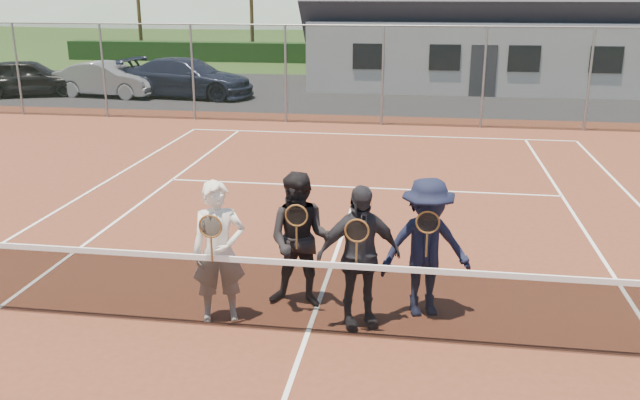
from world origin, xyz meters
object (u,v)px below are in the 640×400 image
object	(u,v)px
car_b	(108,79)
car_c	(188,78)
player_a	(219,252)
player_c	(359,257)
car_a	(29,77)
tennis_net	(308,294)
player_b	(301,241)
player_d	(426,248)

from	to	relation	value
car_b	car_c	world-z (taller)	car_c
player_a	player_c	bearing A→B (deg)	3.86
car_a	car_c	size ratio (longest dim) A/B	0.83
tennis_net	player_b	bearing A→B (deg)	106.00
player_a	car_c	bearing A→B (deg)	110.44
car_b	car_c	bearing A→B (deg)	-76.34
car_c	player_d	bearing A→B (deg)	-144.94
tennis_net	player_d	bearing A→B (deg)	28.73
car_c	player_a	xyz separation A→B (m)	(6.68, -17.92, 0.17)
car_c	car_a	bearing A→B (deg)	102.75
car_b	player_c	world-z (taller)	player_c
car_a	player_a	world-z (taller)	player_a
car_b	car_c	size ratio (longest dim) A/B	0.79
car_c	player_c	distance (m)	19.68
player_b	player_c	xyz separation A→B (m)	(0.79, -0.43, 0.00)
player_c	tennis_net	bearing A→B (deg)	-149.64
car_a	tennis_net	bearing A→B (deg)	-162.73
player_b	car_a	bearing A→B (deg)	129.74
car_b	player_d	distance (m)	21.06
car_b	player_b	size ratio (longest dim) A/B	2.27
player_d	tennis_net	bearing A→B (deg)	-151.27
player_c	car_c	bearing A→B (deg)	115.24
car_b	car_c	xyz separation A→B (m)	(3.16, 0.33, 0.08)
car_a	player_b	xyz separation A→B (m)	(13.93, -16.75, 0.19)
player_b	player_d	size ratio (longest dim) A/B	1.00
car_b	player_b	xyz separation A→B (m)	(10.76, -17.04, 0.25)
car_b	tennis_net	bearing A→B (deg)	-140.61
car_a	car_b	world-z (taller)	car_a
car_b	player_b	bearing A→B (deg)	-139.99
player_c	player_d	bearing A→B (deg)	27.55
car_a	tennis_net	xyz separation A→B (m)	(14.15, -17.52, -0.19)
car_a	player_c	size ratio (longest dim) A/B	2.37
car_b	car_a	bearing A→B (deg)	102.98
tennis_net	player_b	world-z (taller)	player_b
car_a	player_c	world-z (taller)	player_c
player_a	player_b	bearing A→B (deg)	30.75
player_a	player_d	world-z (taller)	same
car_a	tennis_net	distance (m)	22.52
car_c	player_b	distance (m)	18.96
car_c	car_b	bearing A→B (deg)	103.10
player_d	player_a	bearing A→B (deg)	-167.98
player_b	player_c	distance (m)	0.90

